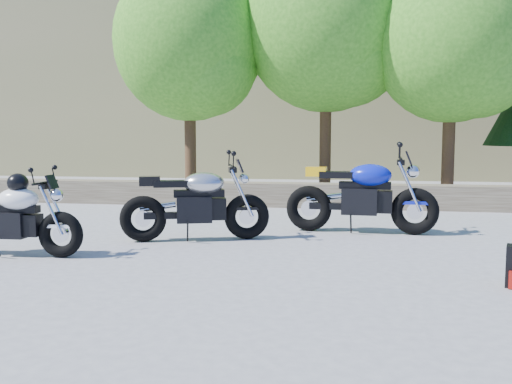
% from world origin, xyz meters
% --- Properties ---
extents(ground, '(90.00, 90.00, 0.00)m').
position_xyz_m(ground, '(0.00, 0.00, 0.00)').
color(ground, gray).
rests_on(ground, ground).
extents(stone_wall, '(22.00, 0.55, 0.50)m').
position_xyz_m(stone_wall, '(0.00, 5.50, 0.25)').
color(stone_wall, brown).
rests_on(stone_wall, ground).
extents(hillside, '(80.00, 30.00, 15.00)m').
position_xyz_m(hillside, '(3.00, 28.00, 7.50)').
color(hillside, olive).
rests_on(hillside, ground).
extents(tree_decid_left, '(3.67, 3.67, 5.62)m').
position_xyz_m(tree_decid_left, '(-2.39, 7.14, 3.63)').
color(tree_decid_left, '#382314').
rests_on(tree_decid_left, ground).
extents(tree_decid_mid, '(4.08, 4.08, 6.24)m').
position_xyz_m(tree_decid_mid, '(0.91, 7.54, 4.04)').
color(tree_decid_mid, '#382314').
rests_on(tree_decid_mid, ground).
extents(tree_decid_right, '(3.54, 3.54, 5.41)m').
position_xyz_m(tree_decid_right, '(3.71, 6.94, 3.50)').
color(tree_decid_right, '#382314').
rests_on(tree_decid_right, ground).
extents(silver_bike, '(2.08, 0.91, 1.08)m').
position_xyz_m(silver_bike, '(-0.72, 1.36, 0.52)').
color(silver_bike, black).
rests_on(silver_bike, ground).
extents(white_bike, '(1.88, 0.60, 1.04)m').
position_xyz_m(white_bike, '(-2.72, -0.06, 0.51)').
color(white_bike, black).
rests_on(white_bike, ground).
extents(blue_bike, '(2.34, 0.74, 1.17)m').
position_xyz_m(blue_bike, '(1.62, 2.41, 0.57)').
color(blue_bike, black).
rests_on(blue_bike, ground).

